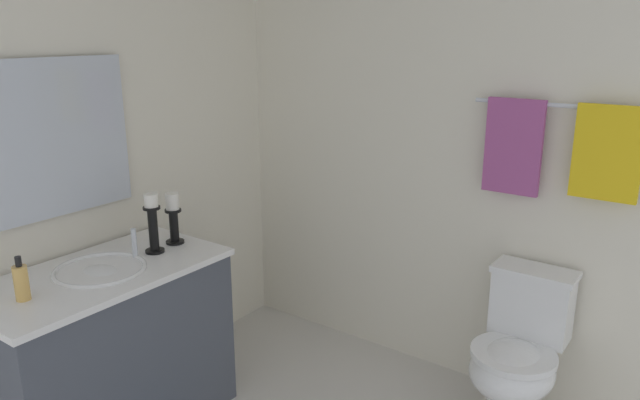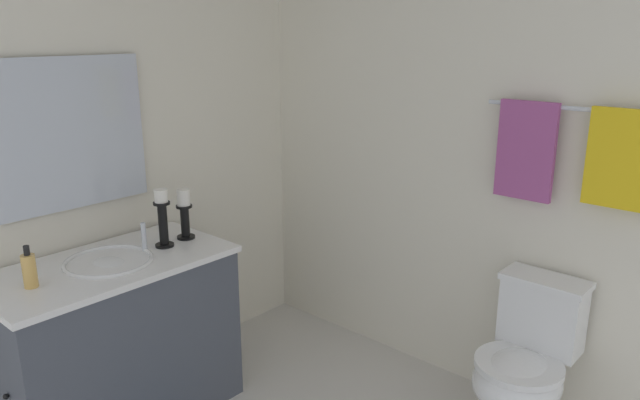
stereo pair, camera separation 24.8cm
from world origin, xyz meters
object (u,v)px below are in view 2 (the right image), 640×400
(mirror, at_px, (65,135))
(towel_bar, at_px, (578,109))
(sink_basin, at_px, (110,270))
(towel_near_vanity, at_px, (526,151))
(toilet, at_px, (524,366))
(towel_center, at_px, (622,159))
(soap_bottle, at_px, (29,270))
(vanity_cabinet, at_px, (117,342))
(candle_holder_tall, at_px, (184,213))
(candle_holder_short, at_px, (163,217))

(mirror, xyz_separation_m, towel_bar, (1.81, 1.38, 0.14))
(sink_basin, height_order, towel_near_vanity, towel_near_vanity)
(toilet, relative_size, towel_bar, 0.92)
(toilet, xyz_separation_m, towel_center, (0.23, 0.20, 0.96))
(soap_bottle, distance_m, toilet, 2.18)
(mirror, height_order, soap_bottle, mirror)
(vanity_cabinet, height_order, sink_basin, sink_basin)
(candle_holder_tall, height_order, towel_near_vanity, towel_near_vanity)
(mirror, height_order, candle_holder_short, mirror)
(candle_holder_tall, bearing_deg, candle_holder_short, -82.16)
(candle_holder_short, distance_m, towel_bar, 1.94)
(sink_basin, height_order, mirror, mirror)
(mirror, distance_m, candle_holder_tall, 0.66)
(soap_bottle, xyz_separation_m, toilet, (1.49, 1.51, -0.53))
(candle_holder_tall, relative_size, towel_near_vanity, 0.57)
(towel_center, bearing_deg, towel_bar, 174.94)
(candle_holder_short, bearing_deg, candle_holder_tall, 97.84)
(candle_holder_short, relative_size, towel_bar, 0.35)
(mirror, height_order, towel_bar, mirror)
(mirror, bearing_deg, towel_near_vanity, 40.21)
(vanity_cabinet, bearing_deg, candle_holder_tall, 90.25)
(candle_holder_tall, distance_m, towel_bar, 1.89)
(sink_basin, distance_m, candle_holder_short, 0.34)
(soap_bottle, height_order, toilet, soap_bottle)
(soap_bottle, bearing_deg, towel_center, 44.88)
(toilet, bearing_deg, candle_holder_short, -149.71)
(candle_holder_tall, relative_size, towel_bar, 0.31)
(vanity_cabinet, height_order, candle_holder_short, candle_holder_short)
(sink_basin, bearing_deg, towel_near_vanity, 45.64)
(mirror, height_order, towel_near_vanity, mirror)
(mirror, xyz_separation_m, towel_center, (2.02, 1.36, -0.05))
(sink_basin, relative_size, candle_holder_tall, 1.58)
(mirror, relative_size, soap_bottle, 4.39)
(towel_near_vanity, bearing_deg, mirror, -139.79)
(vanity_cabinet, bearing_deg, towel_bar, 41.97)
(sink_basin, xyz_separation_m, soap_bottle, (0.02, -0.35, 0.11))
(sink_basin, relative_size, towel_center, 0.97)
(candle_holder_short, distance_m, towel_center, 2.06)
(toilet, relative_size, towel_center, 1.81)
(vanity_cabinet, relative_size, candle_holder_tall, 4.30)
(towel_center, bearing_deg, candle_holder_short, -148.05)
(towel_bar, bearing_deg, towel_center, -5.06)
(mirror, bearing_deg, candle_holder_tall, 57.05)
(sink_basin, distance_m, toilet, 1.94)
(soap_bottle, distance_m, towel_near_vanity, 2.20)
(mirror, distance_m, towel_center, 2.43)
(vanity_cabinet, xyz_separation_m, sink_basin, (0.00, 0.00, 0.37))
(vanity_cabinet, xyz_separation_m, toilet, (1.50, 1.16, -0.04))
(sink_basin, distance_m, towel_bar, 2.19)
(towel_bar, relative_size, towel_near_vanity, 1.81)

